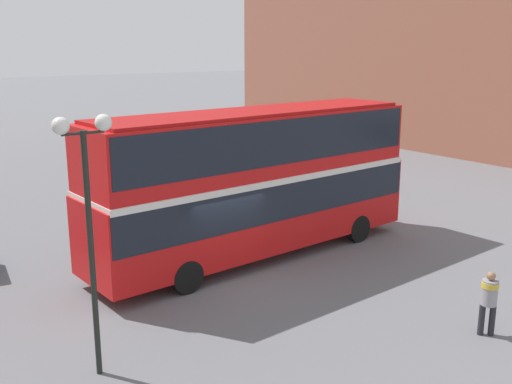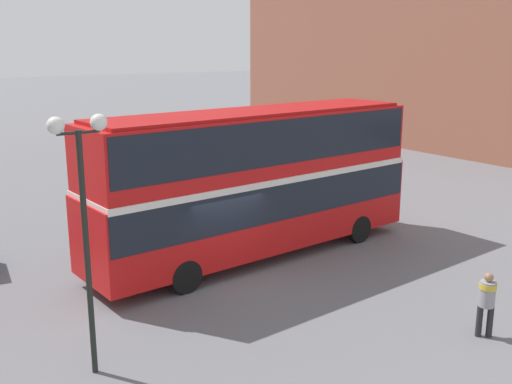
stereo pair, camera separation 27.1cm
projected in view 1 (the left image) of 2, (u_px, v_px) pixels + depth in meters
ground_plane at (223, 278)px, 17.81m from camera, size 240.00×240.00×0.00m
building_row_right at (468, 23)px, 39.13m from camera, size 8.64×39.47×16.23m
double_decker_bus at (256, 174)px, 19.09m from camera, size 11.60×3.24×4.77m
pedestrian_foreground at (489, 297)px, 14.09m from camera, size 0.56×0.56×1.61m
street_lamp_twin_globe at (87, 190)px, 11.70m from camera, size 1.18×0.34×5.45m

